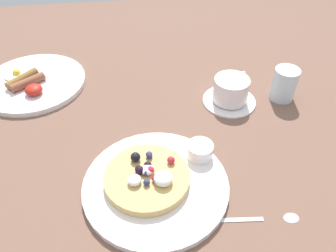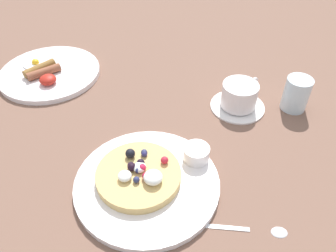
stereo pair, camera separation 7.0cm
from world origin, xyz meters
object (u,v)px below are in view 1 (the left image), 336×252
object	(u,v)px
breakfast_plate	(34,83)
coffee_cup	(231,89)
water_glass	(284,84)
syrup_ramekin	(200,150)
teaspoon	(270,218)
pancake_plate	(154,186)
coffee_saucer	(229,100)

from	to	relation	value
breakfast_plate	coffee_cup	xyz separation A→B (m)	(0.50, -0.14, 0.03)
breakfast_plate	water_glass	xyz separation A→B (m)	(0.63, -0.14, 0.03)
syrup_ramekin	teaspoon	bearing A→B (deg)	-58.23
pancake_plate	coffee_saucer	size ratio (longest dim) A/B	2.11
coffee_saucer	teaspoon	bearing A→B (deg)	-93.10
coffee_saucer	coffee_cup	distance (m)	0.03
breakfast_plate	teaspoon	distance (m)	0.67
syrup_ramekin	coffee_cup	world-z (taller)	coffee_cup
pancake_plate	coffee_saucer	world-z (taller)	pancake_plate
pancake_plate	coffee_cup	size ratio (longest dim) A/B	2.84
pancake_plate	syrup_ramekin	bearing A→B (deg)	30.26
breakfast_plate	syrup_ramekin	bearing A→B (deg)	-40.11
breakfast_plate	coffee_saucer	xyz separation A→B (m)	(0.49, -0.14, -0.00)
syrup_ramekin	water_glass	xyz separation A→B (m)	(0.25, 0.18, 0.01)
coffee_saucer	water_glass	world-z (taller)	water_glass
pancake_plate	teaspoon	xyz separation A→B (m)	(0.19, -0.10, -0.00)
coffee_saucer	teaspoon	distance (m)	0.34
syrup_ramekin	coffee_saucer	xyz separation A→B (m)	(0.11, 0.18, -0.03)
breakfast_plate	teaspoon	bearing A→B (deg)	-44.90
pancake_plate	syrup_ramekin	distance (m)	0.12
coffee_cup	teaspoon	size ratio (longest dim) A/B	0.60
coffee_saucer	syrup_ramekin	bearing A→B (deg)	-121.99
breakfast_plate	coffee_saucer	world-z (taller)	breakfast_plate
teaspoon	syrup_ramekin	bearing A→B (deg)	121.77
breakfast_plate	coffee_cup	size ratio (longest dim) A/B	2.76
breakfast_plate	coffee_saucer	bearing A→B (deg)	-15.81
breakfast_plate	teaspoon	size ratio (longest dim) A/B	1.65
syrup_ramekin	coffee_cup	size ratio (longest dim) A/B	0.54
pancake_plate	coffee_saucer	bearing A→B (deg)	48.34
syrup_ramekin	water_glass	bearing A→B (deg)	36.08
teaspoon	pancake_plate	bearing A→B (deg)	153.97
coffee_cup	water_glass	world-z (taller)	water_glass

